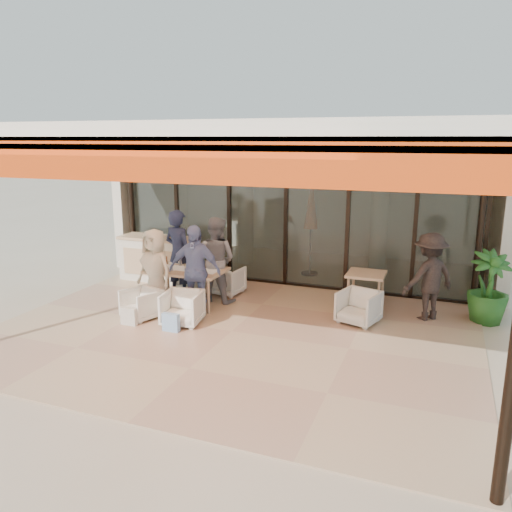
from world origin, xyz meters
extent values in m
plane|color=#C6B293|center=(0.00, 0.00, 0.00)|extent=(70.00, 70.00, 0.00)
cube|color=tan|center=(0.00, 0.00, 0.01)|extent=(8.00, 6.00, 0.01)
cube|color=silver|center=(0.00, 0.00, 3.30)|extent=(8.00, 6.00, 0.20)
cube|color=#DC3E0B|center=(0.00, -2.94, 3.02)|extent=(8.00, 0.12, 0.45)
cube|color=#FF4E15|center=(0.00, -2.25, 3.14)|extent=(8.00, 1.50, 0.06)
cylinder|color=black|center=(-3.88, 2.88, 1.60)|extent=(0.12, 0.12, 3.20)
cylinder|color=black|center=(3.88, 2.88, 1.60)|extent=(0.12, 0.12, 3.20)
cube|color=#9EADA3|center=(0.00, 3.00, 1.60)|extent=(8.00, 0.03, 3.20)
cube|color=black|center=(0.00, 3.00, 0.04)|extent=(8.00, 0.10, 0.08)
cube|color=black|center=(0.00, 3.00, 3.16)|extent=(8.00, 0.10, 0.08)
cube|color=black|center=(-4.00, 3.00, 1.60)|extent=(0.08, 0.10, 3.20)
cube|color=black|center=(-2.70, 3.00, 1.60)|extent=(0.08, 0.10, 3.20)
cube|color=black|center=(-1.35, 3.00, 1.60)|extent=(0.08, 0.10, 3.20)
cube|color=black|center=(0.00, 3.00, 1.60)|extent=(0.08, 0.10, 3.20)
cube|color=black|center=(1.35, 3.00, 1.60)|extent=(0.08, 0.10, 3.20)
cube|color=black|center=(2.70, 3.00, 1.60)|extent=(0.08, 0.10, 3.20)
cube|color=black|center=(4.00, 3.00, 1.60)|extent=(0.08, 0.10, 3.20)
cube|color=silver|center=(0.00, 6.50, 1.70)|extent=(9.00, 0.25, 3.40)
cube|color=silver|center=(-4.40, 4.75, 1.70)|extent=(0.25, 3.50, 3.40)
cube|color=silver|center=(4.40, 4.75, 1.70)|extent=(0.25, 3.50, 3.40)
cube|color=silver|center=(0.00, 4.75, 3.40)|extent=(9.00, 3.50, 0.25)
cube|color=#D5B081|center=(0.00, 4.75, 0.01)|extent=(8.00, 3.50, 0.02)
cylinder|color=silver|center=(-1.60, 4.60, 1.50)|extent=(0.40, 0.40, 3.00)
cylinder|color=silver|center=(1.80, 4.60, 1.50)|extent=(0.40, 0.40, 3.00)
cylinder|color=black|center=(-1.20, 4.20, 3.00)|extent=(0.03, 0.03, 0.70)
cube|color=black|center=(-1.20, 4.20, 2.55)|extent=(0.30, 0.30, 0.40)
sphere|color=#FFBF72|center=(-1.20, 4.20, 2.55)|extent=(0.18, 0.18, 0.18)
cylinder|color=black|center=(2.30, 4.20, 3.00)|extent=(0.03, 0.03, 0.70)
cube|color=black|center=(2.30, 4.20, 2.55)|extent=(0.30, 0.30, 0.40)
sphere|color=#FFBF72|center=(2.30, 4.20, 2.55)|extent=(0.18, 0.18, 0.18)
cylinder|color=black|center=(0.30, 4.00, 0.05)|extent=(0.40, 0.40, 0.05)
cylinder|color=black|center=(0.30, 4.00, 1.05)|extent=(0.04, 0.04, 2.10)
cone|color=#DC4813|center=(0.30, 4.00, 1.70)|extent=(0.32, 0.32, 1.10)
cube|color=silver|center=(-2.81, 2.30, 0.50)|extent=(1.80, 0.60, 1.00)
cube|color=#D5B081|center=(-2.81, 2.30, 1.01)|extent=(1.85, 0.65, 0.06)
cube|color=#D5B081|center=(-2.81, 1.99, 0.50)|extent=(1.50, 0.02, 0.60)
cube|color=#D5B081|center=(-1.38, 0.98, 0.72)|extent=(1.50, 0.90, 0.05)
cube|color=white|center=(-1.38, 0.98, 0.74)|extent=(1.30, 0.35, 0.01)
cylinder|color=#D5B081|center=(-2.00, 0.66, 0.35)|extent=(0.06, 0.06, 0.70)
cylinder|color=#D5B081|center=(-0.76, 0.66, 0.35)|extent=(0.06, 0.06, 0.70)
cylinder|color=#D5B081|center=(-2.00, 1.30, 0.35)|extent=(0.06, 0.06, 0.70)
cylinder|color=#D5B081|center=(-0.76, 1.30, 0.35)|extent=(0.06, 0.06, 0.70)
cylinder|color=white|center=(-1.83, 0.83, 0.81)|extent=(0.06, 0.06, 0.11)
cylinder|color=white|center=(-1.63, 1.18, 0.81)|extent=(0.06, 0.06, 0.11)
cylinder|color=white|center=(-1.33, 0.88, 0.81)|extent=(0.06, 0.06, 0.11)
cylinder|color=white|center=(-1.08, 1.16, 0.81)|extent=(0.06, 0.06, 0.11)
cylinder|color=brown|center=(-1.93, 1.13, 0.83)|extent=(0.07, 0.07, 0.16)
cylinder|color=black|center=(-1.48, 1.26, 0.83)|extent=(0.09, 0.09, 0.17)
cylinder|color=black|center=(-1.48, 1.26, 0.93)|extent=(0.10, 0.10, 0.01)
cylinder|color=white|center=(-1.83, 0.68, 0.76)|extent=(0.22, 0.22, 0.01)
cylinder|color=white|center=(-0.93, 0.68, 0.76)|extent=(0.22, 0.22, 0.01)
cylinder|color=white|center=(-1.83, 1.30, 0.76)|extent=(0.22, 0.22, 0.01)
cylinder|color=white|center=(-0.93, 1.30, 0.76)|extent=(0.22, 0.22, 0.01)
imported|color=white|center=(-1.80, 1.93, 0.31)|extent=(0.61, 0.57, 0.61)
imported|color=white|center=(-0.96, 1.93, 0.33)|extent=(0.69, 0.66, 0.66)
imported|color=white|center=(-1.80, 0.03, 0.31)|extent=(0.76, 0.74, 0.62)
imported|color=white|center=(-0.96, 0.03, 0.33)|extent=(0.73, 0.70, 0.67)
imported|color=#1B223D|center=(-1.80, 1.43, 0.91)|extent=(0.75, 0.59, 1.83)
imported|color=slate|center=(-0.96, 1.43, 0.86)|extent=(0.88, 0.71, 1.73)
imported|color=beige|center=(-1.80, 0.53, 0.79)|extent=(0.86, 0.66, 1.58)
imported|color=#6E7BB8|center=(-0.96, 0.53, 0.86)|extent=(1.03, 0.50, 1.71)
cube|color=silver|center=(-1.80, -0.37, 0.17)|extent=(0.30, 0.10, 0.34)
cube|color=#99BFD8|center=(-0.96, -0.37, 0.17)|extent=(0.30, 0.10, 0.34)
cube|color=#D5B081|center=(1.93, 1.95, 0.72)|extent=(0.70, 0.70, 0.05)
cylinder|color=#D5B081|center=(1.65, 1.67, 0.35)|extent=(0.05, 0.05, 0.70)
cylinder|color=#D5B081|center=(2.21, 1.67, 0.35)|extent=(0.05, 0.05, 0.70)
cylinder|color=#D5B081|center=(1.65, 2.23, 0.35)|extent=(0.05, 0.05, 0.70)
cylinder|color=#D5B081|center=(2.21, 2.23, 0.35)|extent=(0.05, 0.05, 0.70)
imported|color=white|center=(1.93, 1.20, 0.33)|extent=(0.79, 0.76, 0.67)
imported|color=black|center=(3.06, 1.84, 0.80)|extent=(1.17, 1.14, 1.61)
imported|color=#1E5919|center=(4.06, 2.09, 0.65)|extent=(0.97, 0.97, 1.30)
camera|label=1|loc=(3.23, -7.28, 3.23)|focal=35.00mm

